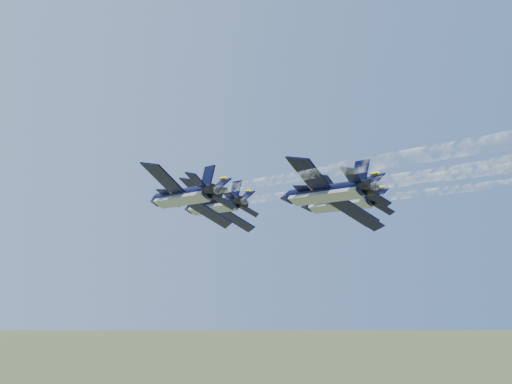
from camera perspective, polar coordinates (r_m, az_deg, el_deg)
jet_lead at (r=102.91m, az=-3.14°, el=-0.99°), size 10.63×15.80×6.61m
jet_left at (r=85.77m, az=-5.39°, el=-0.30°), size 10.63×15.80×6.61m
jet_right at (r=97.56m, az=6.09°, el=-0.79°), size 10.63×15.80×6.61m
jet_slot at (r=80.67m, az=5.03°, el=-0.05°), size 10.63×15.80×6.61m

